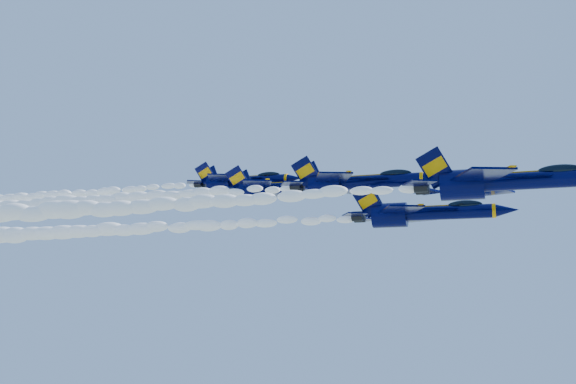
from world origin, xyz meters
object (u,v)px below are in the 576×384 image
(jet_third, at_px, (356,182))
(jet_fourth, at_px, (279,188))
(jet_lead, at_px, (504,181))
(jet_fifth, at_px, (241,181))
(jet_second, at_px, (422,213))

(jet_third, bearing_deg, jet_fourth, 148.29)
(jet_lead, distance_m, jet_fifth, 52.24)
(jet_fourth, height_order, jet_fifth, jet_fifth)
(jet_lead, relative_size, jet_third, 0.98)
(jet_fourth, bearing_deg, jet_second, -33.02)
(jet_second, relative_size, jet_fourth, 0.96)
(jet_lead, bearing_deg, jet_fifth, 142.02)
(jet_lead, distance_m, jet_third, 24.94)
(jet_lead, height_order, jet_fourth, jet_fourth)
(jet_second, distance_m, jet_fourth, 27.74)
(jet_third, relative_size, jet_fifth, 1.08)
(jet_fourth, xyz_separation_m, jet_fifth, (-9.04, 6.81, 2.73))
(jet_third, bearing_deg, jet_lead, -42.45)
(jet_second, bearing_deg, jet_fourth, 146.98)
(jet_lead, bearing_deg, jet_fourth, 141.75)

